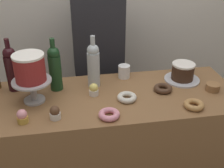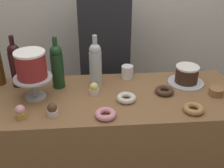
% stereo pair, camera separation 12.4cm
% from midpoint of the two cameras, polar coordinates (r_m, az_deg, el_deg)
% --- Properties ---
extents(display_counter, '(1.52, 0.58, 0.92)m').
position_cam_midpoint_polar(display_counter, '(1.93, -1.89, -14.21)').
color(display_counter, brown).
rests_on(display_counter, ground_plane).
extents(cake_stand_pedestal, '(0.22, 0.22, 0.13)m').
position_cam_midpoint_polar(cake_stand_pedestal, '(1.64, -17.92, -0.63)').
color(cake_stand_pedestal, '#B2B2B7').
rests_on(cake_stand_pedestal, display_counter).
extents(white_layer_cake, '(0.17, 0.17, 0.15)m').
position_cam_midpoint_polar(white_layer_cake, '(1.59, -18.56, 3.12)').
color(white_layer_cake, maroon).
rests_on(white_layer_cake, cake_stand_pedestal).
extents(silver_serving_platter, '(0.23, 0.23, 0.01)m').
position_cam_midpoint_polar(silver_serving_platter, '(1.87, 12.16, 0.89)').
color(silver_serving_platter, silver).
rests_on(silver_serving_platter, display_counter).
extents(chocolate_round_cake, '(0.14, 0.14, 0.11)m').
position_cam_midpoint_polar(chocolate_round_cake, '(1.84, 12.34, 2.52)').
color(chocolate_round_cake, '#3D2619').
rests_on(chocolate_round_cake, silver_serving_platter).
extents(wine_bottle_dark_red, '(0.08, 0.08, 0.33)m').
position_cam_midpoint_polar(wine_bottle_dark_red, '(1.78, -21.62, 3.02)').
color(wine_bottle_dark_red, black).
rests_on(wine_bottle_dark_red, display_counter).
extents(wine_bottle_green, '(0.08, 0.08, 0.33)m').
position_cam_midpoint_polar(wine_bottle_green, '(1.71, -13.59, 3.23)').
color(wine_bottle_green, '#193D1E').
rests_on(wine_bottle_green, display_counter).
extents(wine_bottle_clear, '(0.08, 0.08, 0.33)m').
position_cam_midpoint_polar(wine_bottle_clear, '(1.71, -5.87, 3.92)').
color(wine_bottle_clear, '#B2BCC1').
rests_on(wine_bottle_clear, display_counter).
extents(cupcake_chocolate, '(0.06, 0.06, 0.07)m').
position_cam_midpoint_polar(cupcake_chocolate, '(1.49, -13.87, -5.76)').
color(cupcake_chocolate, white).
rests_on(cupcake_chocolate, display_counter).
extents(cupcake_strawberry, '(0.06, 0.06, 0.07)m').
position_cam_midpoint_polar(cupcake_strawberry, '(1.51, -20.04, -6.30)').
color(cupcake_strawberry, gold).
rests_on(cupcake_strawberry, display_counter).
extents(cupcake_lemon, '(0.06, 0.06, 0.07)m').
position_cam_midpoint_polar(cupcake_lemon, '(1.66, -5.88, -1.20)').
color(cupcake_lemon, white).
rests_on(cupcake_lemon, display_counter).
extents(donut_maple, '(0.11, 0.11, 0.03)m').
position_cam_midpoint_polar(donut_maple, '(1.59, 14.18, -4.18)').
color(donut_maple, '#B27F47').
rests_on(donut_maple, display_counter).
extents(donut_chocolate, '(0.11, 0.11, 0.03)m').
position_cam_midpoint_polar(donut_chocolate, '(1.72, 8.30, -0.95)').
color(donut_chocolate, '#472D1E').
rests_on(donut_chocolate, display_counter).
extents(donut_sugar, '(0.11, 0.11, 0.03)m').
position_cam_midpoint_polar(donut_sugar, '(1.61, 0.85, -2.77)').
color(donut_sugar, silver).
rests_on(donut_sugar, display_counter).
extents(donut_pink, '(0.11, 0.11, 0.03)m').
position_cam_midpoint_polar(donut_pink, '(1.47, -3.02, -6.24)').
color(donut_pink, pink).
rests_on(donut_pink, display_counter).
extents(cookie_stack, '(0.08, 0.08, 0.04)m').
position_cam_midpoint_polar(cookie_stack, '(1.79, 17.92, -0.64)').
color(cookie_stack, olive).
rests_on(cookie_stack, display_counter).
extents(coffee_cup_ceramic, '(0.08, 0.08, 0.09)m').
position_cam_midpoint_polar(coffee_cup_ceramic, '(1.84, 0.55, 2.52)').
color(coffee_cup_ceramic, white).
rests_on(coffee_cup_ceramic, display_counter).
extents(barista_figure, '(0.36, 0.22, 1.60)m').
position_cam_midpoint_polar(barista_figure, '(2.16, -4.37, 2.89)').
color(barista_figure, black).
rests_on(barista_figure, ground_plane).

